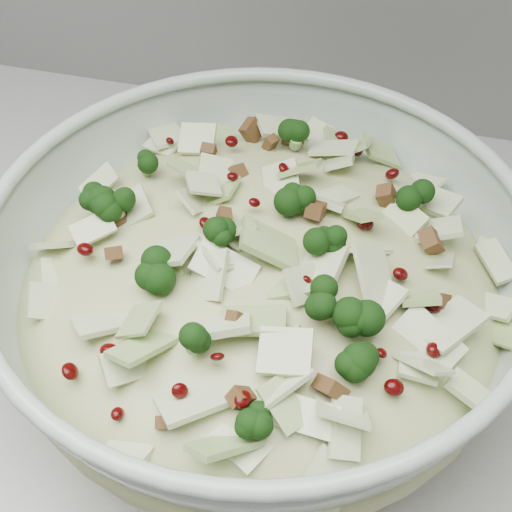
% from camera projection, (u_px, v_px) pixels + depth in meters
% --- Properties ---
extents(mixing_bowl, '(0.49, 0.49, 0.16)m').
position_uv_depth(mixing_bowl, '(260.00, 293.00, 0.56)').
color(mixing_bowl, '#A7B8AC').
rests_on(mixing_bowl, counter).
extents(salad, '(0.43, 0.43, 0.16)m').
position_uv_depth(salad, '(260.00, 271.00, 0.54)').
color(salad, tan).
rests_on(salad, mixing_bowl).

